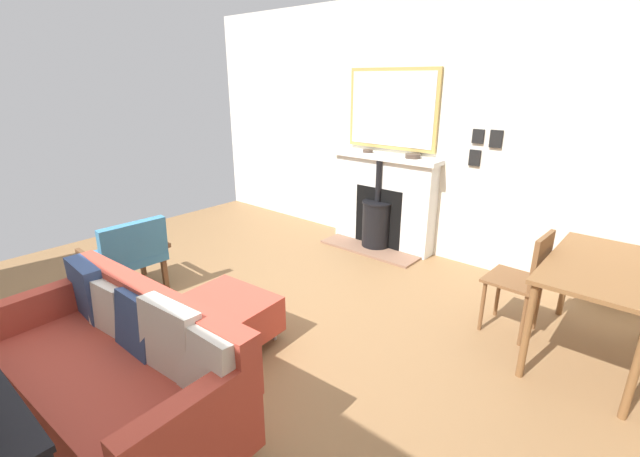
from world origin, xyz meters
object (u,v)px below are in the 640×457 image
mantel_bowl_far (413,156)px  fireplace (382,207)px  mantel_bowl_near (368,151)px  dining_table (603,278)px  sofa (120,368)px  armchair_accent (128,252)px  dining_chair_near_fireplace (526,275)px  ottoman (226,317)px

mantel_bowl_far → fireplace: bearing=-86.1°
mantel_bowl_near → dining_table: (0.95, 2.66, -0.49)m
mantel_bowl_far → sofa: 3.56m
armchair_accent → mantel_bowl_near: bearing=162.0°
fireplace → dining_table: (0.92, 2.42, 0.15)m
mantel_bowl_far → dining_chair_near_fireplace: size_ratio=0.19×
mantel_bowl_near → armchair_accent: mantel_bowl_near is taller
fireplace → ottoman: fireplace is taller
ottoman → mantel_bowl_far: bearing=177.5°
mantel_bowl_near → dining_table: mantel_bowl_near is taller
sofa → dining_table: (-2.52, 1.98, 0.28)m
fireplace → mantel_bowl_far: bearing=93.9°
mantel_bowl_far → dining_chair_near_fireplace: (0.95, 1.57, -0.63)m
dining_chair_near_fireplace → fireplace: bearing=-115.7°
mantel_bowl_near → mantel_bowl_far: (0.00, 0.60, 0.01)m
mantel_bowl_far → dining_table: 2.32m
armchair_accent → dining_chair_near_fireplace: size_ratio=0.87×
mantel_bowl_near → mantel_bowl_far: size_ratio=0.74×
fireplace → sofa: (3.44, 0.43, -0.13)m
fireplace → sofa: size_ratio=0.78×
fireplace → armchair_accent: bearing=-22.9°
mantel_bowl_far → dining_chair_near_fireplace: mantel_bowl_far is taller
armchair_accent → dining_chair_near_fireplace: dining_chair_near_fireplace is taller
ottoman → armchair_accent: 1.37m
armchair_accent → sofa: bearing=61.8°
fireplace → armchair_accent: fireplace is taller
mantel_bowl_near → ottoman: 2.77m
mantel_bowl_far → armchair_accent: mantel_bowl_far is taller
mantel_bowl_far → armchair_accent: bearing=-29.0°
mantel_bowl_far → ottoman: (2.57, -0.11, -0.92)m
armchair_accent → fireplace: bearing=157.1°
mantel_bowl_near → ottoman: size_ratio=0.17×
ottoman → dining_chair_near_fireplace: 2.35m
sofa → dining_table: bearing=141.8°
armchair_accent → mantel_bowl_far: bearing=151.0°
sofa → dining_chair_near_fireplace: 2.93m
fireplace → dining_chair_near_fireplace: fireplace is taller
sofa → dining_table: size_ratio=1.48×
sofa → ottoman: (-0.90, -0.19, -0.14)m
armchair_accent → dining_table: bearing=115.7°
dining_table → fireplace: bearing=-110.9°
mantel_bowl_near → armchair_accent: 2.87m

